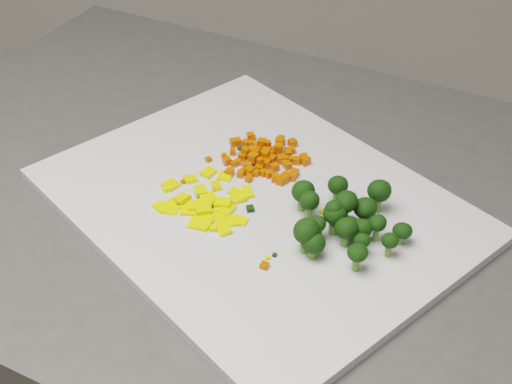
% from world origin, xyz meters
% --- Properties ---
extents(cutting_board, '(0.55, 0.53, 0.01)m').
position_xyz_m(cutting_board, '(0.10, 0.56, 0.91)').
color(cutting_board, silver).
rests_on(cutting_board, counter_block).
extents(carrot_pile, '(0.10, 0.10, 0.03)m').
position_xyz_m(carrot_pile, '(0.09, 0.63, 0.93)').
color(carrot_pile, '#CB4102').
rests_on(carrot_pile, cutting_board).
extents(pepper_pile, '(0.11, 0.11, 0.02)m').
position_xyz_m(pepper_pile, '(0.04, 0.54, 0.92)').
color(pepper_pile, '#FFEA0D').
rests_on(pepper_pile, cutting_board).
extents(broccoli_pile, '(0.12, 0.12, 0.05)m').
position_xyz_m(broccoli_pile, '(0.20, 0.53, 0.94)').
color(broccoli_pile, black).
rests_on(broccoli_pile, cutting_board).
extents(carrot_cube_0, '(0.01, 0.01, 0.01)m').
position_xyz_m(carrot_cube_0, '(0.06, 0.63, 0.92)').
color(carrot_cube_0, '#CB4102').
rests_on(carrot_cube_0, carrot_pile).
extents(carrot_cube_1, '(0.01, 0.01, 0.01)m').
position_xyz_m(carrot_cube_1, '(0.11, 0.65, 0.92)').
color(carrot_cube_1, '#CB4102').
rests_on(carrot_cube_1, carrot_pile).
extents(carrot_cube_2, '(0.01, 0.01, 0.01)m').
position_xyz_m(carrot_cube_2, '(0.10, 0.63, 0.92)').
color(carrot_cube_2, '#CB4102').
rests_on(carrot_cube_2, carrot_pile).
extents(carrot_cube_3, '(0.01, 0.01, 0.01)m').
position_xyz_m(carrot_cube_3, '(0.09, 0.63, 0.92)').
color(carrot_cube_3, '#CB4102').
rests_on(carrot_cube_3, carrot_pile).
extents(carrot_cube_4, '(0.01, 0.01, 0.01)m').
position_xyz_m(carrot_cube_4, '(0.12, 0.66, 0.92)').
color(carrot_cube_4, '#CB4102').
rests_on(carrot_cube_4, carrot_pile).
extents(carrot_cube_5, '(0.01, 0.01, 0.01)m').
position_xyz_m(carrot_cube_5, '(0.08, 0.63, 0.92)').
color(carrot_cube_5, '#CB4102').
rests_on(carrot_cube_5, carrot_pile).
extents(carrot_cube_6, '(0.01, 0.01, 0.01)m').
position_xyz_m(carrot_cube_6, '(0.09, 0.63, 0.92)').
color(carrot_cube_6, '#CB4102').
rests_on(carrot_cube_6, carrot_pile).
extents(carrot_cube_7, '(0.01, 0.01, 0.01)m').
position_xyz_m(carrot_cube_7, '(0.05, 0.64, 0.92)').
color(carrot_cube_7, '#CB4102').
rests_on(carrot_cube_7, carrot_pile).
extents(carrot_cube_8, '(0.01, 0.01, 0.01)m').
position_xyz_m(carrot_cube_8, '(0.09, 0.64, 0.92)').
color(carrot_cube_8, '#CB4102').
rests_on(carrot_cube_8, carrot_pile).
extents(carrot_cube_9, '(0.01, 0.01, 0.01)m').
position_xyz_m(carrot_cube_9, '(0.12, 0.61, 0.91)').
color(carrot_cube_9, '#CB4102').
rests_on(carrot_cube_9, carrot_pile).
extents(carrot_cube_10, '(0.01, 0.01, 0.01)m').
position_xyz_m(carrot_cube_10, '(0.10, 0.65, 0.92)').
color(carrot_cube_10, '#CB4102').
rests_on(carrot_cube_10, carrot_pile).
extents(carrot_cube_11, '(0.01, 0.01, 0.01)m').
position_xyz_m(carrot_cube_11, '(0.13, 0.61, 0.92)').
color(carrot_cube_11, '#CB4102').
rests_on(carrot_cube_11, carrot_pile).
extents(carrot_cube_12, '(0.01, 0.01, 0.01)m').
position_xyz_m(carrot_cube_12, '(0.10, 0.65, 0.92)').
color(carrot_cube_12, '#CB4102').
rests_on(carrot_cube_12, carrot_pile).
extents(carrot_cube_13, '(0.01, 0.01, 0.01)m').
position_xyz_m(carrot_cube_13, '(0.09, 0.64, 0.92)').
color(carrot_cube_13, '#CB4102').
rests_on(carrot_cube_13, carrot_pile).
extents(carrot_cube_14, '(0.01, 0.01, 0.01)m').
position_xyz_m(carrot_cube_14, '(0.06, 0.66, 0.92)').
color(carrot_cube_14, '#CB4102').
rests_on(carrot_cube_14, carrot_pile).
extents(carrot_cube_15, '(0.01, 0.01, 0.01)m').
position_xyz_m(carrot_cube_15, '(0.12, 0.64, 0.91)').
color(carrot_cube_15, '#CB4102').
rests_on(carrot_cube_15, carrot_pile).
extents(carrot_cube_16, '(0.01, 0.01, 0.01)m').
position_xyz_m(carrot_cube_16, '(0.09, 0.61, 0.92)').
color(carrot_cube_16, '#CB4102').
rests_on(carrot_cube_16, carrot_pile).
extents(carrot_cube_17, '(0.01, 0.01, 0.01)m').
position_xyz_m(carrot_cube_17, '(0.05, 0.66, 0.92)').
color(carrot_cube_17, '#CB4102').
rests_on(carrot_cube_17, carrot_pile).
extents(carrot_cube_18, '(0.01, 0.01, 0.01)m').
position_xyz_m(carrot_cube_18, '(0.11, 0.63, 0.92)').
color(carrot_cube_18, '#CB4102').
rests_on(carrot_cube_18, carrot_pile).
extents(carrot_cube_19, '(0.01, 0.01, 0.01)m').
position_xyz_m(carrot_cube_19, '(0.08, 0.64, 0.92)').
color(carrot_cube_19, '#CB4102').
rests_on(carrot_cube_19, carrot_pile).
extents(carrot_cube_20, '(0.01, 0.01, 0.01)m').
position_xyz_m(carrot_cube_20, '(0.12, 0.60, 0.92)').
color(carrot_cube_20, '#CB4102').
rests_on(carrot_cube_20, carrot_pile).
extents(carrot_cube_21, '(0.01, 0.01, 0.01)m').
position_xyz_m(carrot_cube_21, '(0.12, 0.60, 0.92)').
color(carrot_cube_21, '#CB4102').
rests_on(carrot_cube_21, carrot_pile).
extents(carrot_cube_22, '(0.01, 0.01, 0.01)m').
position_xyz_m(carrot_cube_22, '(0.08, 0.62, 0.92)').
color(carrot_cube_22, '#CB4102').
rests_on(carrot_cube_22, carrot_pile).
extents(carrot_cube_23, '(0.01, 0.01, 0.01)m').
position_xyz_m(carrot_cube_23, '(0.09, 0.63, 0.92)').
color(carrot_cube_23, '#CB4102').
rests_on(carrot_cube_23, carrot_pile).
extents(carrot_cube_24, '(0.01, 0.01, 0.01)m').
position_xyz_m(carrot_cube_24, '(0.08, 0.60, 0.91)').
color(carrot_cube_24, '#CB4102').
rests_on(carrot_cube_24, carrot_pile).
extents(carrot_cube_25, '(0.01, 0.01, 0.01)m').
position_xyz_m(carrot_cube_25, '(0.14, 0.64, 0.92)').
color(carrot_cube_25, '#CB4102').
rests_on(carrot_cube_25, carrot_pile).
extents(carrot_cube_26, '(0.01, 0.01, 0.01)m').
position_xyz_m(carrot_cube_26, '(0.13, 0.64, 0.92)').
color(carrot_cube_26, '#CB4102').
rests_on(carrot_cube_26, carrot_pile).
extents(carrot_cube_27, '(0.01, 0.01, 0.01)m').
position_xyz_m(carrot_cube_27, '(0.07, 0.63, 0.92)').
color(carrot_cube_27, '#CB4102').
rests_on(carrot_cube_27, carrot_pile).
extents(carrot_cube_28, '(0.01, 0.01, 0.01)m').
position_xyz_m(carrot_cube_28, '(0.07, 0.67, 0.91)').
color(carrot_cube_28, '#CB4102').
rests_on(carrot_cube_28, carrot_pile).
extents(carrot_cube_29, '(0.01, 0.01, 0.01)m').
position_xyz_m(carrot_cube_29, '(0.11, 0.67, 0.92)').
color(carrot_cube_29, '#CB4102').
rests_on(carrot_cube_29, carrot_pile).
extents(carrot_cube_30, '(0.01, 0.01, 0.01)m').
position_xyz_m(carrot_cube_30, '(0.13, 0.65, 0.91)').
color(carrot_cube_30, '#CB4102').
rests_on(carrot_cube_30, carrot_pile).
extents(carrot_cube_31, '(0.01, 0.01, 0.01)m').
position_xyz_m(carrot_cube_31, '(0.07, 0.64, 0.92)').
color(carrot_cube_31, '#CB4102').
rests_on(carrot_cube_31, carrot_pile).
extents(carrot_cube_32, '(0.01, 0.01, 0.01)m').
position_xyz_m(carrot_cube_32, '(0.06, 0.62, 0.92)').
color(carrot_cube_32, '#CB4102').
rests_on(carrot_cube_32, carrot_pile).
extents(carrot_cube_33, '(0.01, 0.01, 0.01)m').
position_xyz_m(carrot_cube_33, '(0.11, 0.65, 0.92)').
color(carrot_cube_33, '#CB4102').
rests_on(carrot_cube_33, carrot_pile).
extents(carrot_cube_34, '(0.01, 0.01, 0.01)m').
position_xyz_m(carrot_cube_34, '(0.11, 0.66, 0.92)').
color(carrot_cube_34, '#CB4102').
rests_on(carrot_cube_34, carrot_pile).
extents(carrot_cube_35, '(0.01, 0.01, 0.01)m').
position_xyz_m(carrot_cube_35, '(0.06, 0.62, 0.91)').
color(carrot_cube_35, '#CB4102').
rests_on(carrot_cube_35, carrot_pile).
extents(carrot_cube_36, '(0.01, 0.01, 0.01)m').
position_xyz_m(carrot_cube_36, '(0.09, 0.60, 0.92)').
color(carrot_cube_36, '#CB4102').
rests_on(carrot_cube_36, carrot_pile).
extents(carrot_cube_37, '(0.01, 0.01, 0.01)m').
position_xyz_m(carrot_cube_37, '(0.09, 0.61, 0.92)').
color(carrot_cube_37, '#CB4102').
rests_on(carrot_cube_37, carrot_pile).
extents(carrot_cube_38, '(0.01, 0.01, 0.01)m').
position_xyz_m(carrot_cube_38, '(0.12, 0.61, 0.92)').
color(carrot_cube_38, '#CB4102').
rests_on(carrot_cube_38, carrot_pile).
extents(carrot_cube_39, '(0.01, 0.01, 0.01)m').
position_xyz_m(carrot_cube_39, '(0.08, 0.65, 0.92)').
color(carrot_cube_39, '#CB4102').
rests_on(carrot_cube_39, carrot_pile).
extents(carrot_cube_40, '(0.01, 0.01, 0.01)m').
position_xyz_m(carrot_cube_40, '(0.13, 0.61, 0.92)').
color(carrot_cube_40, '#CB4102').
rests_on(carrot_cube_40, carrot_pile).
extents(carrot_cube_41, '(0.01, 0.01, 0.01)m').
position_xyz_m(carrot_cube_41, '(0.10, 0.68, 0.92)').
color(carrot_cube_41, '#CB4102').
rests_on(carrot_cube_41, carrot_pile).
extents(carrot_cube_42, '(0.01, 0.01, 0.01)m').
position_xyz_m(carrot_cube_42, '(0.09, 0.62, 0.92)').
color(carrot_cube_42, '#CB4102').
rests_on(carrot_cube_42, carrot_pile).
extents(carrot_cube_43, '(0.01, 0.01, 0.01)m').
position_xyz_m(carrot_cube_43, '(0.07, 0.60, 0.92)').
color(carrot_cube_43, '#CB4102').
rests_on(carrot_cube_43, carrot_pile).
extents(carrot_cube_44, '(0.01, 0.01, 0.01)m').
position_xyz_m(carrot_cube_44, '(0.09, 0.63, 0.92)').
color(carrot_cube_44, '#CB4102').
rests_on(carrot_cube_44, carrot_pile).
extents(carrot_cube_45, '(0.01, 0.01, 0.01)m').
position_xyz_m(carrot_cube_45, '(0.07, 0.66, 0.92)').
color(carrot_cube_45, '#CB4102').
rests_on(carrot_cube_45, carrot_pile).
extents(carrot_cube_46, '(0.01, 0.01, 0.01)m').
position_xyz_m(carrot_cube_46, '(0.08, 0.65, 0.92)').
color(carrot_cube_46, '#CB4102').
rests_on(carrot_cube_46, carrot_pile).
extents(carrot_cube_47, '(0.01, 0.01, 0.01)m').
position_xyz_m(carrot_cube_47, '(0.07, 0.61, 0.92)').
color(carrot_cube_47, '#CB4102').
rests_on(carrot_cube_47, carrot_pile).
extents(carrot_cube_48, '(0.01, 0.01, 0.01)m').
position_xyz_m(carrot_cube_48, '(0.08, 0.62, 0.92)').
color(carrot_cube_48, '#CB4102').
rests_on(carrot_cube_48, carrot_pile).
extents(carrot_cube_49, '(0.01, 0.01, 0.01)m').
position_xyz_m(carrot_cube_49, '(0.10, 0.67, 0.92)').
color(carrot_cube_49, '#CB4102').
rests_on(carrot_cube_49, carrot_pile).
extents(carrot_cube_50, '(0.01, 0.01, 0.01)m').
position_xyz_m(carrot_cube_50, '(0.08, 0.59, 0.91)').
color(carrot_cube_50, '#CB4102').
rests_on(carrot_cube_50, carrot_pile).
extents(carrot_cube_51, '(0.01, 0.01, 0.01)m').
position_xyz_m(carrot_cube_51, '(0.13, 0.65, 0.91)').
color(carrot_cube_51, '#CB4102').
rests_on(carrot_cube_51, carrot_pile).
extents(carrot_cube_52, '(0.01, 0.01, 0.01)m').
position_xyz_m(carrot_cube_52, '(0.07, 0.60, 0.91)').
color(carrot_cube_52, '#CB4102').
rests_on(carrot_cube_52, carrot_pile).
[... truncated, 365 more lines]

